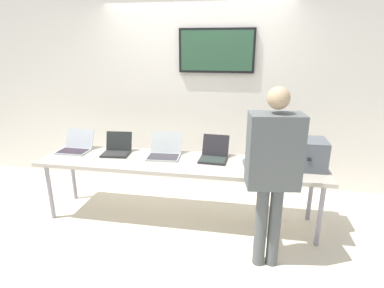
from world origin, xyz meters
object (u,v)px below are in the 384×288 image
workbench (180,165)px  person (273,164)px  equipment_box (306,154)px  laptop_station_0 (76,146)px  laptop_station_2 (165,151)px  laptop_station_1 (117,149)px  laptop_station_3 (214,154)px  laptop_station_4 (262,157)px

workbench → person: bearing=-33.2°
equipment_box → laptop_station_0: bearing=178.1°
equipment_box → laptop_station_2: (-1.55, 0.09, -0.10)m
equipment_box → person: (-0.39, -0.66, 0.12)m
laptop_station_1 → person: person is taller
laptop_station_3 → laptop_station_0: bearing=180.0°
laptop_station_1 → laptop_station_4: size_ratio=1.02×
workbench → laptop_station_0: bearing=174.4°
equipment_box → laptop_station_1: (-2.13, 0.08, -0.10)m
laptop_station_0 → laptop_station_3: (1.70, -0.00, 0.00)m
laptop_station_2 → laptop_station_4: laptop_station_4 is taller
laptop_station_3 → workbench: bearing=-160.9°
laptop_station_1 → person: 1.90m
equipment_box → laptop_station_0: 2.67m
laptop_station_1 → laptop_station_3: bearing=0.5°
laptop_station_1 → laptop_station_3: (1.16, 0.01, 0.00)m
workbench → laptop_station_1: size_ratio=9.42×
equipment_box → laptop_station_1: size_ratio=1.14×
laptop_station_0 → person: size_ratio=0.22×
workbench → laptop_station_4: laptop_station_4 is taller
equipment_box → laptop_station_3: (-0.97, 0.09, -0.10)m
workbench → laptop_station_4: bearing=8.3°
laptop_station_2 → laptop_station_1: bearing=-179.0°
person → laptop_station_4: bearing=93.6°
equipment_box → person: 0.78m
laptop_station_3 → equipment_box: bearing=-5.2°
equipment_box → laptop_station_4: size_ratio=1.16×
equipment_box → laptop_station_3: 0.98m
laptop_station_2 → laptop_station_4: 1.11m
workbench → laptop_station_2: laptop_station_2 is taller
laptop_station_1 → laptop_station_2: bearing=1.0°
laptop_station_0 → laptop_station_2: laptop_station_2 is taller
laptop_station_2 → laptop_station_4: bearing=0.2°
workbench → equipment_box: bearing=1.7°
laptop_station_2 → laptop_station_3: laptop_station_2 is taller
laptop_station_0 → laptop_station_4: (2.23, 0.00, 0.01)m
laptop_station_2 → laptop_station_3: bearing=0.0°
laptop_station_3 → laptop_station_4: bearing=0.3°
workbench → laptop_station_4: (0.90, 0.13, 0.11)m
workbench → person: 1.18m
workbench → laptop_station_2: 0.26m
laptop_station_0 → laptop_station_4: size_ratio=1.10×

